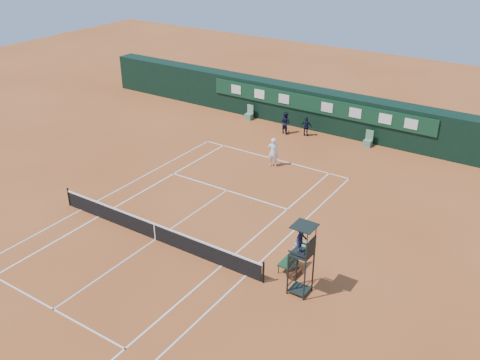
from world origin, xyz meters
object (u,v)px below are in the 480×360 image
Objects in this scene: tennis_net at (155,231)px; player_bench at (291,259)px; umpire_chair at (302,245)px; player at (273,152)px; cooler at (301,249)px.

player_bench is at bearing 12.39° from tennis_net.
player is (-7.52, 10.60, -1.48)m from umpire_chair.
player_bench is at bearing 103.89° from player.
umpire_chair is 3.57m from cooler.
tennis_net is 3.77× the size of umpire_chair.
player is (0.54, 10.91, 0.47)m from tennis_net.
player_bench is 11.37m from player.
umpire_chair reaches higher than player_bench.
umpire_chair is at bearing 104.86° from player.
tennis_net is at bearing 66.67° from player.
player_bench is 1.38m from cooler.
player is at bearing 125.34° from umpire_chair.
player is at bearing 127.82° from cooler.
umpire_chair reaches higher than tennis_net.
cooler is at bearing 22.95° from tennis_net.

